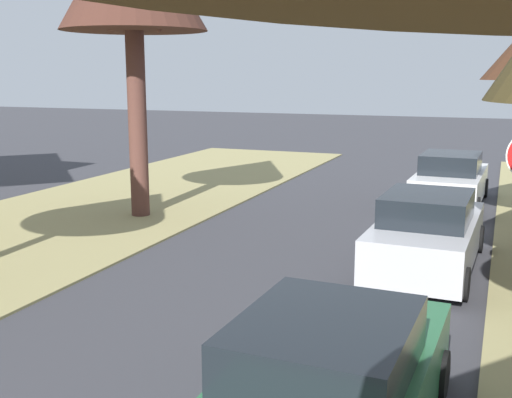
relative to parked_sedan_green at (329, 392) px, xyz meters
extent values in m
cylinder|color=brown|center=(-7.73, 8.88, 1.78)|extent=(0.50, 0.50, 4.91)
cylinder|color=brown|center=(-7.34, 8.39, 4.78)|extent=(1.23, 1.04, 1.25)
cylinder|color=brown|center=(-8.17, 8.81, 4.76)|extent=(0.38, 1.09, 1.19)
cube|color=black|center=(-0.01, -0.18, 0.57)|extent=(1.66, 2.07, 0.56)
cylinder|color=black|center=(-0.82, 1.72, -0.42)|extent=(0.22, 0.61, 0.60)
cylinder|color=black|center=(0.92, 1.67, -0.42)|extent=(0.22, 0.61, 0.60)
cube|color=#BCBCC1|center=(0.15, 6.95, -0.13)|extent=(1.96, 4.46, 0.85)
cube|color=black|center=(0.14, 6.73, 0.57)|extent=(1.66, 2.07, 0.56)
cylinder|color=black|center=(-0.67, 8.63, -0.42)|extent=(0.22, 0.61, 0.60)
cylinder|color=black|center=(1.07, 8.57, -0.42)|extent=(0.22, 0.61, 0.60)
cylinder|color=black|center=(-0.77, 5.33, -0.42)|extent=(0.22, 0.61, 0.60)
cylinder|color=black|center=(0.97, 5.28, -0.42)|extent=(0.22, 0.61, 0.60)
cube|color=white|center=(0.04, 13.69, -0.13)|extent=(1.96, 4.46, 0.85)
cube|color=black|center=(0.03, 13.47, 0.57)|extent=(1.66, 2.07, 0.56)
cylinder|color=black|center=(-0.78, 15.36, -0.42)|extent=(0.22, 0.61, 0.60)
cylinder|color=black|center=(0.96, 15.31, -0.42)|extent=(0.22, 0.61, 0.60)
cylinder|color=black|center=(-0.89, 12.06, -0.42)|extent=(0.22, 0.61, 0.60)
cylinder|color=black|center=(0.85, 12.01, -0.42)|extent=(0.22, 0.61, 0.60)
camera|label=1|loc=(1.46, -5.69, 3.14)|focal=44.22mm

